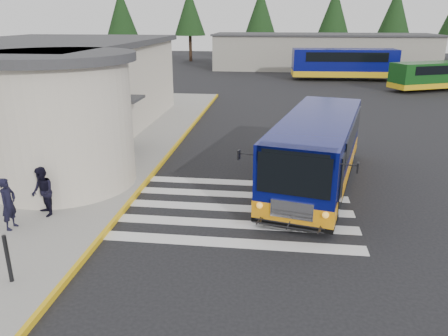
# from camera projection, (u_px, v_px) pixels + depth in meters

# --- Properties ---
(ground) EXTENTS (140.00, 140.00, 0.00)m
(ground) POSITION_uv_depth(u_px,v_px,m) (249.00, 199.00, 15.41)
(ground) COLOR black
(ground) RESTS_ON ground
(sidewalk) EXTENTS (10.00, 34.00, 0.15)m
(sidewalk) POSITION_uv_depth(u_px,v_px,m) (61.00, 155.00, 20.19)
(sidewalk) COLOR gray
(sidewalk) RESTS_ON ground
(curb_strip) EXTENTS (0.12, 34.00, 0.16)m
(curb_strip) POSITION_uv_depth(u_px,v_px,m) (165.00, 159.00, 19.61)
(curb_strip) COLOR gold
(curb_strip) RESTS_ON ground
(station_building) EXTENTS (12.70, 18.70, 4.80)m
(station_building) POSITION_uv_depth(u_px,v_px,m) (48.00, 90.00, 22.31)
(station_building) COLOR beige
(station_building) RESTS_ON ground
(crosswalk) EXTENTS (8.00, 5.35, 0.01)m
(crosswalk) POSITION_uv_depth(u_px,v_px,m) (233.00, 208.00, 14.72)
(crosswalk) COLOR silver
(crosswalk) RESTS_ON ground
(depot_building) EXTENTS (26.40, 8.40, 4.20)m
(depot_building) POSITION_uv_depth(u_px,v_px,m) (322.00, 51.00, 53.40)
(depot_building) COLOR gray
(depot_building) RESTS_ON ground
(tree_line) EXTENTS (58.40, 4.40, 10.00)m
(tree_line) POSITION_uv_depth(u_px,v_px,m) (322.00, 12.00, 59.34)
(tree_line) COLOR black
(tree_line) RESTS_ON ground
(transit_bus) EXTENTS (4.81, 9.68, 2.65)m
(transit_bus) POSITION_uv_depth(u_px,v_px,m) (316.00, 154.00, 16.31)
(transit_bus) COLOR #070C56
(transit_bus) RESTS_ON ground
(pedestrian_a) EXTENTS (0.40, 0.59, 1.58)m
(pedestrian_a) POSITION_uv_depth(u_px,v_px,m) (8.00, 204.00, 12.75)
(pedestrian_a) COLOR black
(pedestrian_a) RESTS_ON sidewalk
(pedestrian_b) EXTENTS (0.97, 0.97, 1.59)m
(pedestrian_b) POSITION_uv_depth(u_px,v_px,m) (43.00, 192.00, 13.60)
(pedestrian_b) COLOR black
(pedestrian_b) RESTS_ON sidewalk
(bollard) EXTENTS (0.10, 0.10, 1.21)m
(bollard) POSITION_uv_depth(u_px,v_px,m) (8.00, 259.00, 10.20)
(bollard) COLOR black
(bollard) RESTS_ON sidewalk
(far_bus_a) EXTENTS (10.42, 3.40, 2.65)m
(far_bus_a) POSITION_uv_depth(u_px,v_px,m) (344.00, 63.00, 44.13)
(far_bus_a) COLOR #070C5C
(far_bus_a) RESTS_ON ground
(far_bus_b) EXTENTS (8.36, 5.48, 2.10)m
(far_bus_b) POSITION_uv_depth(u_px,v_px,m) (436.00, 75.00, 37.85)
(far_bus_b) COLOR #124314
(far_bus_b) RESTS_ON ground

